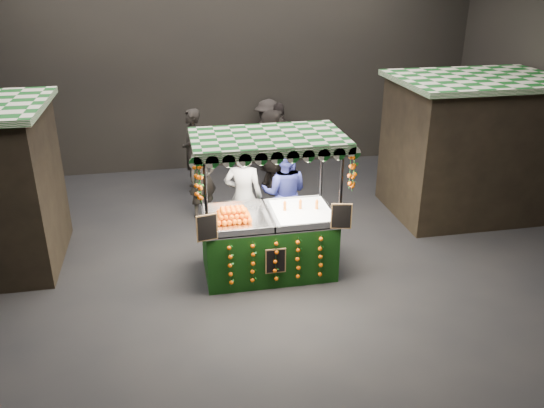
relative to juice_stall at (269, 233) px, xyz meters
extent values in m
plane|color=black|center=(-0.23, 0.13, -0.69)|extent=(12.00, 12.00, 0.00)
cube|color=black|center=(-0.23, 5.13, 1.81)|extent=(12.00, 0.10, 5.00)
cube|color=black|center=(-0.23, -4.87, 1.81)|extent=(12.00, 0.10, 5.00)
cube|color=black|center=(4.17, 1.63, 0.56)|extent=(2.80, 2.00, 2.50)
cube|color=#114E18|center=(4.17, 1.63, 1.86)|extent=(3.00, 2.20, 0.10)
cube|color=black|center=(-0.01, 0.04, -0.24)|extent=(1.96, 1.07, 0.89)
cube|color=silver|center=(-0.01, 0.04, 0.22)|extent=(1.96, 1.07, 0.04)
cylinder|color=black|center=(-0.96, -0.47, 0.38)|extent=(0.04, 0.04, 2.14)
cylinder|color=black|center=(0.95, -0.47, 0.38)|extent=(0.04, 0.04, 2.14)
cylinder|color=black|center=(-0.96, 0.54, 0.38)|extent=(0.04, 0.04, 2.14)
cylinder|color=black|center=(0.95, 0.54, 0.38)|extent=(0.04, 0.04, 2.14)
cube|color=#114E18|center=(-0.01, 0.04, 1.49)|extent=(2.19, 1.29, 0.07)
cube|color=white|center=(0.53, 0.04, 0.28)|extent=(0.87, 0.96, 0.07)
cube|color=black|center=(-0.97, -0.53, 0.43)|extent=(0.30, 0.08, 0.39)
cube|color=black|center=(0.96, -0.53, 0.43)|extent=(0.30, 0.08, 0.39)
cube|color=black|center=(-0.01, -0.54, -0.20)|extent=(0.30, 0.02, 0.39)
imported|color=gray|center=(-0.24, 1.02, 0.19)|extent=(0.73, 0.57, 1.76)
imported|color=navy|center=(0.49, 1.14, 0.16)|extent=(0.97, 0.86, 1.69)
imported|color=#2A2622|center=(-0.82, 2.31, 0.10)|extent=(0.69, 0.59, 1.58)
imported|color=#2C2524|center=(3.90, 1.93, 0.08)|extent=(0.94, 0.88, 1.53)
imported|color=black|center=(0.96, 3.83, 0.20)|extent=(1.12, 0.74, 1.77)
imported|color=#2B2523|center=(0.86, 4.64, 0.15)|extent=(1.20, 1.20, 1.67)
imported|color=#2C2724|center=(0.71, 3.33, 0.20)|extent=(0.74, 1.70, 1.78)
imported|color=black|center=(-0.92, 3.72, 0.19)|extent=(0.43, 0.65, 1.76)
camera|label=1|loc=(-1.41, -7.35, 3.73)|focal=36.23mm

